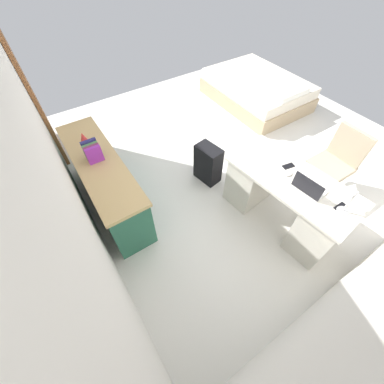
{
  "coord_description": "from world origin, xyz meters",
  "views": [
    {
      "loc": [
        -2.11,
        2.16,
        2.67
      ],
      "look_at": [
        -0.68,
        1.22,
        0.6
      ],
      "focal_mm": 22.88,
      "sensor_mm": 36.0,
      "label": 1
    }
  ],
  "objects_px": {
    "suitcase_black": "(208,164)",
    "office_chair": "(332,167)",
    "laptop": "(309,187)",
    "figurine_small": "(83,137)",
    "computer_mouse": "(289,174)",
    "desk_lamp": "(352,192)",
    "bed": "(257,90)",
    "cell_phone_near_laptop": "(341,207)",
    "cell_phone_by_mouse": "(288,166)",
    "credenza": "(106,183)",
    "desk": "(284,199)"
  },
  "relations": [
    {
      "from": "suitcase_black",
      "to": "figurine_small",
      "type": "height_order",
      "value": "figurine_small"
    },
    {
      "from": "credenza",
      "to": "suitcase_black",
      "type": "height_order",
      "value": "credenza"
    },
    {
      "from": "credenza",
      "to": "office_chair",
      "type": "bearing_deg",
      "value": -119.0
    },
    {
      "from": "bed",
      "to": "laptop",
      "type": "height_order",
      "value": "laptop"
    },
    {
      "from": "computer_mouse",
      "to": "cell_phone_near_laptop",
      "type": "xyz_separation_m",
      "value": [
        -0.59,
        -0.08,
        -0.01
      ]
    },
    {
      "from": "cell_phone_by_mouse",
      "to": "suitcase_black",
      "type": "bearing_deg",
      "value": 36.72
    },
    {
      "from": "desk",
      "to": "computer_mouse",
      "type": "distance_m",
      "value": 0.38
    },
    {
      "from": "laptop",
      "to": "credenza",
      "type": "bearing_deg",
      "value": 45.67
    },
    {
      "from": "suitcase_black",
      "to": "office_chair",
      "type": "bearing_deg",
      "value": -140.44
    },
    {
      "from": "desk",
      "to": "computer_mouse",
      "type": "relative_size",
      "value": 15.03
    },
    {
      "from": "cell_phone_near_laptop",
      "to": "figurine_small",
      "type": "distance_m",
      "value": 2.96
    },
    {
      "from": "credenza",
      "to": "suitcase_black",
      "type": "relative_size",
      "value": 3.16
    },
    {
      "from": "desk",
      "to": "cell_phone_near_laptop",
      "type": "relative_size",
      "value": 11.05
    },
    {
      "from": "suitcase_black",
      "to": "computer_mouse",
      "type": "xyz_separation_m",
      "value": [
        -0.99,
        -0.34,
        0.47
      ]
    },
    {
      "from": "computer_mouse",
      "to": "desk_lamp",
      "type": "xyz_separation_m",
      "value": [
        -0.58,
        -0.06,
        0.24
      ]
    },
    {
      "from": "office_chair",
      "to": "figurine_small",
      "type": "relative_size",
      "value": 8.55
    },
    {
      "from": "cell_phone_by_mouse",
      "to": "desk_lamp",
      "type": "height_order",
      "value": "desk_lamp"
    },
    {
      "from": "laptop",
      "to": "desk_lamp",
      "type": "distance_m",
      "value": 0.39
    },
    {
      "from": "laptop",
      "to": "figurine_small",
      "type": "xyz_separation_m",
      "value": [
        2.05,
        1.66,
        0.02
      ]
    },
    {
      "from": "bed",
      "to": "laptop",
      "type": "bearing_deg",
      "value": 144.69
    },
    {
      "from": "computer_mouse",
      "to": "desk_lamp",
      "type": "bearing_deg",
      "value": 179.43
    },
    {
      "from": "credenza",
      "to": "laptop",
      "type": "xyz_separation_m",
      "value": [
        -1.62,
        -1.66,
        0.41
      ]
    },
    {
      "from": "desk",
      "to": "bed",
      "type": "relative_size",
      "value": 0.79
    },
    {
      "from": "desk",
      "to": "computer_mouse",
      "type": "xyz_separation_m",
      "value": [
        0.08,
        -0.0,
        0.37
      ]
    },
    {
      "from": "bed",
      "to": "desk_lamp",
      "type": "height_order",
      "value": "desk_lamp"
    },
    {
      "from": "computer_mouse",
      "to": "figurine_small",
      "type": "distance_m",
      "value": 2.45
    },
    {
      "from": "desk_lamp",
      "to": "figurine_small",
      "type": "bearing_deg",
      "value": 36.04
    },
    {
      "from": "desk",
      "to": "figurine_small",
      "type": "height_order",
      "value": "figurine_small"
    },
    {
      "from": "credenza",
      "to": "bed",
      "type": "xyz_separation_m",
      "value": [
        0.83,
        -3.39,
        -0.14
      ]
    },
    {
      "from": "laptop",
      "to": "desk",
      "type": "bearing_deg",
      "value": -3.47
    },
    {
      "from": "suitcase_black",
      "to": "cell_phone_by_mouse",
      "type": "bearing_deg",
      "value": -164.14
    },
    {
      "from": "cell_phone_near_laptop",
      "to": "cell_phone_by_mouse",
      "type": "distance_m",
      "value": 0.68
    },
    {
      "from": "desk",
      "to": "bed",
      "type": "xyz_separation_m",
      "value": [
        2.26,
        -1.72,
        -0.14
      ]
    },
    {
      "from": "laptop",
      "to": "bed",
      "type": "bearing_deg",
      "value": -35.31
    },
    {
      "from": "desk",
      "to": "figurine_small",
      "type": "distance_m",
      "value": 2.54
    },
    {
      "from": "computer_mouse",
      "to": "desk_lamp",
      "type": "distance_m",
      "value": 0.64
    },
    {
      "from": "office_chair",
      "to": "computer_mouse",
      "type": "xyz_separation_m",
      "value": [
        0.06,
        0.89,
        0.33
      ]
    },
    {
      "from": "computer_mouse",
      "to": "cell_phone_by_mouse",
      "type": "relative_size",
      "value": 0.74
    },
    {
      "from": "suitcase_black",
      "to": "cell_phone_by_mouse",
      "type": "relative_size",
      "value": 4.19
    },
    {
      "from": "desk",
      "to": "suitcase_black",
      "type": "height_order",
      "value": "desk"
    },
    {
      "from": "credenza",
      "to": "laptop",
      "type": "distance_m",
      "value": 2.35
    },
    {
      "from": "figurine_small",
      "to": "desk_lamp",
      "type": "bearing_deg",
      "value": -143.96
    },
    {
      "from": "credenza",
      "to": "cell_phone_near_laptop",
      "type": "distance_m",
      "value": 2.64
    },
    {
      "from": "suitcase_black",
      "to": "credenza",
      "type": "bearing_deg",
      "value": 65.01
    },
    {
      "from": "figurine_small",
      "to": "cell_phone_by_mouse",
      "type": "bearing_deg",
      "value": -133.94
    },
    {
      "from": "desk",
      "to": "figurine_small",
      "type": "relative_size",
      "value": 13.66
    },
    {
      "from": "desk",
      "to": "suitcase_black",
      "type": "relative_size",
      "value": 2.64
    },
    {
      "from": "cell_phone_by_mouse",
      "to": "computer_mouse",
      "type": "bearing_deg",
      "value": 144.46
    },
    {
      "from": "cell_phone_near_laptop",
      "to": "bed",
      "type": "bearing_deg",
      "value": -30.1
    },
    {
      "from": "desk",
      "to": "credenza",
      "type": "height_order",
      "value": "credenza"
    }
  ]
}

